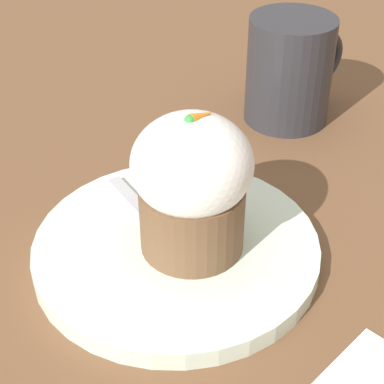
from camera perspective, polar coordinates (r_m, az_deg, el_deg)
name	(u,v)px	position (r m, az deg, el deg)	size (l,w,h in m)	color
ground_plane	(176,256)	(0.47, -1.40, -5.74)	(4.00, 4.00, 0.00)	brown
dessert_plate	(176,249)	(0.46, -1.41, -5.08)	(0.20, 0.20, 0.01)	silver
carrot_cake	(192,184)	(0.42, 0.00, 0.70)	(0.08, 0.08, 0.11)	brown
spoon	(175,241)	(0.45, -1.54, -4.35)	(0.04, 0.13, 0.01)	#B7B7BC
coffee_cup	(291,70)	(0.62, 8.76, 10.68)	(0.11, 0.08, 0.10)	#2D2D33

